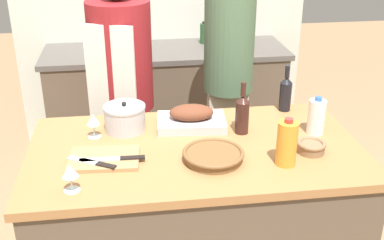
{
  "coord_description": "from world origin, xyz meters",
  "views": [
    {
      "loc": [
        -0.29,
        -1.99,
        1.97
      ],
      "look_at": [
        0.0,
        0.13,
        0.99
      ],
      "focal_mm": 45.0,
      "sensor_mm": 36.0,
      "label": 1
    }
  ],
  "objects_px": {
    "roasting_pan": "(191,118)",
    "juice_jug": "(287,143)",
    "mixing_bowl": "(311,146)",
    "wine_glass_right": "(70,172)",
    "stock_pot": "(125,118)",
    "person_cook_guest": "(228,69)",
    "wine_glass_left": "(93,121)",
    "condiment_bottle_tall": "(113,44)",
    "cutting_board": "(104,159)",
    "wine_bottle_dark": "(286,93)",
    "person_cook_aproned": "(123,90)",
    "stand_mixer": "(240,28)",
    "milk_jug": "(316,117)",
    "knife_paring": "(93,163)",
    "wicker_basket": "(213,155)",
    "condiment_bottle_short": "(204,33)",
    "knife_chef": "(115,159)",
    "wine_bottle_green": "(242,113)"
  },
  "relations": [
    {
      "from": "wicker_basket",
      "to": "person_cook_guest",
      "type": "height_order",
      "value": "person_cook_guest"
    },
    {
      "from": "wine_glass_right",
      "to": "stand_mixer",
      "type": "distance_m",
      "value": 2.24
    },
    {
      "from": "stock_pot",
      "to": "knife_paring",
      "type": "distance_m",
      "value": 0.39
    },
    {
      "from": "cutting_board",
      "to": "stand_mixer",
      "type": "relative_size",
      "value": 0.92
    },
    {
      "from": "condiment_bottle_short",
      "to": "condiment_bottle_tall",
      "type": "bearing_deg",
      "value": -161.19
    },
    {
      "from": "roasting_pan",
      "to": "juice_jug",
      "type": "relative_size",
      "value": 1.65
    },
    {
      "from": "wicker_basket",
      "to": "cutting_board",
      "type": "bearing_deg",
      "value": 172.01
    },
    {
      "from": "cutting_board",
      "to": "person_cook_guest",
      "type": "distance_m",
      "value": 1.21
    },
    {
      "from": "knife_paring",
      "to": "stand_mixer",
      "type": "bearing_deg",
      "value": 59.03
    },
    {
      "from": "wine_bottle_green",
      "to": "knife_paring",
      "type": "relative_size",
      "value": 1.21
    },
    {
      "from": "wine_bottle_dark",
      "to": "knife_paring",
      "type": "height_order",
      "value": "wine_bottle_dark"
    },
    {
      "from": "wine_glass_left",
      "to": "condiment_bottle_tall",
      "type": "height_order",
      "value": "condiment_bottle_tall"
    },
    {
      "from": "stock_pot",
      "to": "person_cook_aproned",
      "type": "relative_size",
      "value": 0.13
    },
    {
      "from": "cutting_board",
      "to": "roasting_pan",
      "type": "bearing_deg",
      "value": 34.41
    },
    {
      "from": "mixing_bowl",
      "to": "wine_bottle_dark",
      "type": "bearing_deg",
      "value": 86.51
    },
    {
      "from": "mixing_bowl",
      "to": "condiment_bottle_short",
      "type": "bearing_deg",
      "value": 96.06
    },
    {
      "from": "wine_bottle_dark",
      "to": "person_cook_aproned",
      "type": "xyz_separation_m",
      "value": [
        -0.89,
        0.46,
        -0.11
      ]
    },
    {
      "from": "wicker_basket",
      "to": "juice_jug",
      "type": "bearing_deg",
      "value": -13.08
    },
    {
      "from": "wine_bottle_green",
      "to": "wine_bottle_dark",
      "type": "distance_m",
      "value": 0.39
    },
    {
      "from": "stock_pot",
      "to": "person_cook_guest",
      "type": "distance_m",
      "value": 0.92
    },
    {
      "from": "wine_bottle_green",
      "to": "roasting_pan",
      "type": "bearing_deg",
      "value": 156.45
    },
    {
      "from": "juice_jug",
      "to": "wine_bottle_green",
      "type": "height_order",
      "value": "wine_bottle_green"
    },
    {
      "from": "stand_mixer",
      "to": "condiment_bottle_tall",
      "type": "xyz_separation_m",
      "value": [
        -0.98,
        -0.12,
        -0.06
      ]
    },
    {
      "from": "stock_pot",
      "to": "condiment_bottle_tall",
      "type": "bearing_deg",
      "value": 93.16
    },
    {
      "from": "wicker_basket",
      "to": "juice_jug",
      "type": "distance_m",
      "value": 0.33
    },
    {
      "from": "stock_pot",
      "to": "mixing_bowl",
      "type": "height_order",
      "value": "stock_pot"
    },
    {
      "from": "cutting_board",
      "to": "wine_bottle_dark",
      "type": "height_order",
      "value": "wine_bottle_dark"
    },
    {
      "from": "milk_jug",
      "to": "person_cook_guest",
      "type": "bearing_deg",
      "value": 108.93
    },
    {
      "from": "wine_bottle_green",
      "to": "person_cook_guest",
      "type": "distance_m",
      "value": 0.75
    },
    {
      "from": "milk_jug",
      "to": "knife_chef",
      "type": "height_order",
      "value": "milk_jug"
    },
    {
      "from": "stand_mixer",
      "to": "condiment_bottle_tall",
      "type": "relative_size",
      "value": 1.83
    },
    {
      "from": "juice_jug",
      "to": "cutting_board",
      "type": "bearing_deg",
      "value": 170.01
    },
    {
      "from": "juice_jug",
      "to": "wine_glass_left",
      "type": "xyz_separation_m",
      "value": [
        -0.85,
        0.38,
        -0.02
      ]
    },
    {
      "from": "mixing_bowl",
      "to": "wine_glass_right",
      "type": "bearing_deg",
      "value": -170.4
    },
    {
      "from": "person_cook_guest",
      "to": "knife_chef",
      "type": "bearing_deg",
      "value": -121.67
    },
    {
      "from": "knife_paring",
      "to": "person_cook_guest",
      "type": "distance_m",
      "value": 1.28
    },
    {
      "from": "cutting_board",
      "to": "milk_jug",
      "type": "bearing_deg",
      "value": 7.56
    },
    {
      "from": "stand_mixer",
      "to": "mixing_bowl",
      "type": "bearing_deg",
      "value": -92.16
    },
    {
      "from": "roasting_pan",
      "to": "stock_pot",
      "type": "height_order",
      "value": "stock_pot"
    },
    {
      "from": "wine_bottle_dark",
      "to": "stock_pot",
      "type": "bearing_deg",
      "value": -171.42
    },
    {
      "from": "juice_jug",
      "to": "stand_mixer",
      "type": "height_order",
      "value": "stand_mixer"
    },
    {
      "from": "mixing_bowl",
      "to": "wine_glass_left",
      "type": "bearing_deg",
      "value": 163.44
    },
    {
      "from": "wine_glass_left",
      "to": "wine_glass_right",
      "type": "bearing_deg",
      "value": -98.07
    },
    {
      "from": "roasting_pan",
      "to": "person_cook_guest",
      "type": "relative_size",
      "value": 0.21
    },
    {
      "from": "wine_glass_right",
      "to": "stock_pot",
      "type": "bearing_deg",
      "value": 67.78
    },
    {
      "from": "stand_mixer",
      "to": "wicker_basket",
      "type": "bearing_deg",
      "value": -106.53
    },
    {
      "from": "stock_pot",
      "to": "condiment_bottle_short",
      "type": "distance_m",
      "value": 1.65
    },
    {
      "from": "milk_jug",
      "to": "stand_mixer",
      "type": "bearing_deg",
      "value": 90.93
    },
    {
      "from": "wine_glass_right",
      "to": "person_cook_aproned",
      "type": "height_order",
      "value": "person_cook_aproned"
    },
    {
      "from": "cutting_board",
      "to": "milk_jug",
      "type": "height_order",
      "value": "milk_jug"
    }
  ]
}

